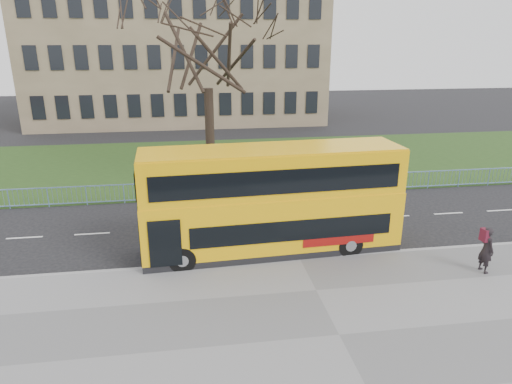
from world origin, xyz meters
TOP-DOWN VIEW (x-y plane):
  - ground at (0.00, 0.00)m, footprint 120.00×120.00m
  - pavement at (0.00, -6.75)m, footprint 80.00×10.50m
  - kerb at (0.00, -1.55)m, footprint 80.00×0.20m
  - grass_verge at (0.00, 14.30)m, footprint 80.00×15.40m
  - guard_railing at (0.00, 6.60)m, footprint 40.00×0.12m
  - bare_tree at (-3.00, 10.00)m, footprint 9.63×9.63m
  - civic_building at (-5.00, 35.00)m, footprint 30.00×15.00m
  - yellow_bus at (-0.99, -0.51)m, footprint 10.81×3.07m
  - pedestrian at (6.79, -3.70)m, footprint 0.51×0.72m

SIDE VIEW (x-z plane):
  - ground at x=0.00m, z-range 0.00..0.00m
  - grass_verge at x=0.00m, z-range 0.00..0.08m
  - pavement at x=0.00m, z-range 0.00..0.12m
  - kerb at x=0.00m, z-range 0.00..0.14m
  - guard_railing at x=0.00m, z-range 0.00..1.10m
  - pedestrian at x=6.79m, z-range 0.12..1.96m
  - yellow_bus at x=-0.99m, z-range 0.16..4.65m
  - bare_tree at x=-3.00m, z-range 0.08..13.84m
  - civic_building at x=-5.00m, z-range 0.00..14.00m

